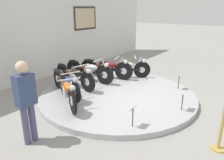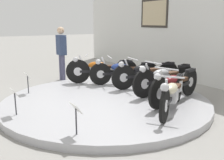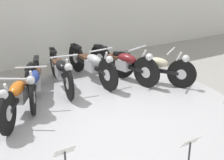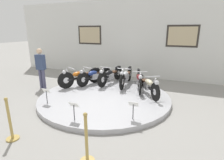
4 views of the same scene
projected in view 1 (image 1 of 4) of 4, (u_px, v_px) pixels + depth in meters
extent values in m
plane|color=gray|center=(117.00, 97.00, 6.66)|extent=(60.00, 60.00, 0.00)
cylinder|color=#ADADB2|center=(117.00, 95.00, 6.64)|extent=(4.63, 4.63, 0.14)
cube|color=silver|center=(39.00, 26.00, 8.00)|extent=(14.00, 0.20, 3.89)
cube|color=#2D2823|center=(85.00, 18.00, 9.72)|extent=(1.40, 0.02, 1.00)
cube|color=#C6B289|center=(85.00, 18.00, 9.72)|extent=(1.24, 0.02, 0.84)
cylinder|color=black|center=(73.00, 101.00, 5.24)|extent=(0.40, 0.61, 0.68)
cylinder|color=silver|center=(73.00, 101.00, 5.24)|extent=(0.18, 0.24, 0.24)
cylinder|color=black|center=(63.00, 83.00, 6.42)|extent=(0.40, 0.61, 0.68)
cylinder|color=silver|center=(63.00, 83.00, 6.42)|extent=(0.18, 0.24, 0.24)
cube|color=black|center=(67.00, 91.00, 5.83)|extent=(0.71, 1.09, 0.07)
cube|color=silver|center=(67.00, 91.00, 5.79)|extent=(0.34, 0.38, 0.24)
ellipsoid|color=#D16619|center=(68.00, 86.00, 5.65)|extent=(0.44, 0.52, 0.20)
cube|color=#472D1E|center=(65.00, 84.00, 5.98)|extent=(0.34, 0.38, 0.07)
cube|color=black|center=(62.00, 74.00, 6.33)|extent=(0.27, 0.36, 0.06)
cylinder|color=silver|center=(71.00, 91.00, 5.30)|extent=(0.17, 0.24, 0.54)
cylinder|color=silver|center=(69.00, 79.00, 5.32)|extent=(0.48, 0.31, 0.03)
sphere|color=silver|center=(72.00, 88.00, 5.08)|extent=(0.15, 0.15, 0.15)
cylinder|color=black|center=(75.00, 92.00, 5.89)|extent=(0.27, 0.59, 0.61)
cylinder|color=silver|center=(75.00, 92.00, 5.89)|extent=(0.14, 0.22, 0.21)
cylinder|color=black|center=(58.00, 79.00, 6.96)|extent=(0.27, 0.59, 0.61)
cylinder|color=silver|center=(58.00, 79.00, 6.96)|extent=(0.14, 0.22, 0.21)
cube|color=black|center=(66.00, 85.00, 6.42)|extent=(0.51, 1.19, 0.07)
cube|color=silver|center=(66.00, 84.00, 6.39)|extent=(0.30, 0.37, 0.24)
ellipsoid|color=navy|center=(67.00, 80.00, 6.25)|extent=(0.38, 0.53, 0.20)
cube|color=#472D1E|center=(63.00, 78.00, 6.55)|extent=(0.30, 0.37, 0.07)
cube|color=black|center=(57.00, 71.00, 6.88)|extent=(0.22, 0.37, 0.06)
cylinder|color=silver|center=(73.00, 83.00, 5.94)|extent=(0.13, 0.25, 0.54)
cylinder|color=silver|center=(70.00, 73.00, 5.94)|extent=(0.52, 0.22, 0.03)
sphere|color=silver|center=(76.00, 80.00, 5.73)|extent=(0.15, 0.15, 0.15)
cylinder|color=black|center=(88.00, 82.00, 6.60)|extent=(0.15, 0.65, 0.65)
cylinder|color=silver|center=(88.00, 82.00, 6.60)|extent=(0.10, 0.23, 0.23)
cylinder|color=black|center=(63.00, 73.00, 7.50)|extent=(0.15, 0.65, 0.65)
cylinder|color=silver|center=(63.00, 73.00, 7.50)|extent=(0.10, 0.23, 0.23)
cube|color=black|center=(74.00, 77.00, 7.05)|extent=(0.26, 1.24, 0.07)
cube|color=silver|center=(75.00, 77.00, 7.02)|extent=(0.25, 0.35, 0.24)
ellipsoid|color=black|center=(77.00, 73.00, 6.90)|extent=(0.29, 0.51, 0.20)
cube|color=#472D1E|center=(70.00, 72.00, 7.15)|extent=(0.25, 0.35, 0.07)
cube|color=black|center=(62.00, 65.00, 7.41)|extent=(0.15, 0.37, 0.06)
cylinder|color=silver|center=(84.00, 74.00, 6.64)|extent=(0.08, 0.25, 0.54)
cylinder|color=silver|center=(82.00, 66.00, 6.63)|extent=(0.54, 0.11, 0.03)
sphere|color=silver|center=(88.00, 71.00, 6.45)|extent=(0.15, 0.15, 0.15)
cylinder|color=black|center=(105.00, 75.00, 7.25)|extent=(0.10, 0.67, 0.67)
cylinder|color=silver|center=(105.00, 75.00, 7.25)|extent=(0.08, 0.24, 0.23)
cylinder|color=black|center=(74.00, 69.00, 7.93)|extent=(0.10, 0.67, 0.67)
cylinder|color=silver|center=(74.00, 69.00, 7.93)|extent=(0.08, 0.24, 0.23)
cube|color=black|center=(89.00, 72.00, 7.59)|extent=(0.15, 1.24, 0.07)
cube|color=silver|center=(90.00, 71.00, 7.56)|extent=(0.22, 0.33, 0.24)
ellipsoid|color=#B2B5BA|center=(92.00, 67.00, 7.46)|extent=(0.25, 0.49, 0.20)
cube|color=#472D1E|center=(84.00, 67.00, 7.66)|extent=(0.22, 0.33, 0.07)
cube|color=black|center=(74.00, 61.00, 7.84)|extent=(0.12, 0.37, 0.06)
cylinder|color=silver|center=(101.00, 68.00, 7.26)|extent=(0.06, 0.25, 0.54)
cylinder|color=silver|center=(98.00, 60.00, 7.23)|extent=(0.54, 0.07, 0.03)
sphere|color=silver|center=(106.00, 65.00, 7.11)|extent=(0.15, 0.15, 0.15)
cylinder|color=black|center=(124.00, 71.00, 7.70)|extent=(0.23, 0.64, 0.65)
cylinder|color=silver|center=(124.00, 71.00, 7.70)|extent=(0.12, 0.24, 0.23)
cylinder|color=black|center=(89.00, 68.00, 8.14)|extent=(0.23, 0.64, 0.65)
cylinder|color=silver|center=(89.00, 68.00, 8.14)|extent=(0.12, 0.24, 0.23)
cube|color=black|center=(106.00, 69.00, 7.92)|extent=(0.41, 1.21, 0.07)
cube|color=silver|center=(107.00, 69.00, 7.90)|extent=(0.28, 0.36, 0.24)
ellipsoid|color=maroon|center=(110.00, 65.00, 7.82)|extent=(0.34, 0.52, 0.20)
cube|color=#472D1E|center=(100.00, 65.00, 7.95)|extent=(0.28, 0.36, 0.07)
cube|color=black|center=(89.00, 60.00, 8.05)|extent=(0.19, 0.37, 0.06)
cylinder|color=silver|center=(120.00, 65.00, 7.68)|extent=(0.11, 0.25, 0.54)
cylinder|color=silver|center=(117.00, 58.00, 7.64)|extent=(0.53, 0.18, 0.03)
sphere|color=silver|center=(126.00, 62.00, 7.57)|extent=(0.15, 0.15, 0.15)
cylinder|color=black|center=(142.00, 70.00, 7.95)|extent=(0.39, 0.53, 0.61)
cylinder|color=silver|center=(142.00, 70.00, 7.95)|extent=(0.17, 0.21, 0.21)
cylinder|color=black|center=(105.00, 69.00, 7.98)|extent=(0.39, 0.53, 0.61)
cylinder|color=silver|center=(105.00, 69.00, 7.98)|extent=(0.17, 0.21, 0.21)
cube|color=black|center=(123.00, 70.00, 7.96)|extent=(0.76, 1.07, 0.07)
cube|color=silver|center=(125.00, 69.00, 7.96)|extent=(0.35, 0.38, 0.24)
ellipsoid|color=beige|center=(127.00, 65.00, 7.90)|extent=(0.45, 0.52, 0.20)
cube|color=#472D1E|center=(117.00, 66.00, 7.93)|extent=(0.35, 0.38, 0.07)
cube|color=black|center=(105.00, 63.00, 7.90)|extent=(0.29, 0.35, 0.06)
cylinder|color=silver|center=(138.00, 64.00, 7.89)|extent=(0.18, 0.23, 0.54)
cylinder|color=silver|center=(135.00, 57.00, 7.81)|extent=(0.46, 0.33, 0.03)
sphere|color=silver|center=(144.00, 61.00, 7.84)|extent=(0.15, 0.15, 0.15)
cylinder|color=#333338|center=(133.00, 118.00, 4.70)|extent=(0.02, 0.02, 0.42)
cube|color=white|center=(133.00, 108.00, 4.63)|extent=(0.26, 0.11, 0.15)
cylinder|color=#333338|center=(182.00, 102.00, 5.46)|extent=(0.02, 0.02, 0.42)
cube|color=white|center=(183.00, 94.00, 5.38)|extent=(0.26, 0.11, 0.15)
cylinder|color=#333338|center=(179.00, 83.00, 6.87)|extent=(0.02, 0.02, 0.42)
cube|color=white|center=(179.00, 76.00, 6.80)|extent=(0.26, 0.11, 0.15)
cylinder|color=#4C4C6B|center=(26.00, 125.00, 4.27)|extent=(0.13, 0.13, 0.82)
cylinder|color=#4C4C6B|center=(33.00, 122.00, 4.40)|extent=(0.13, 0.13, 0.82)
cube|color=navy|center=(25.00, 90.00, 4.11)|extent=(0.36, 0.22, 0.62)
sphere|color=beige|center=(22.00, 67.00, 3.96)|extent=(0.22, 0.22, 0.22)
cylinder|color=tan|center=(218.00, 148.00, 4.23)|extent=(0.28, 0.28, 0.03)
cylinder|color=tan|center=(222.00, 127.00, 4.08)|extent=(0.06, 0.06, 0.95)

